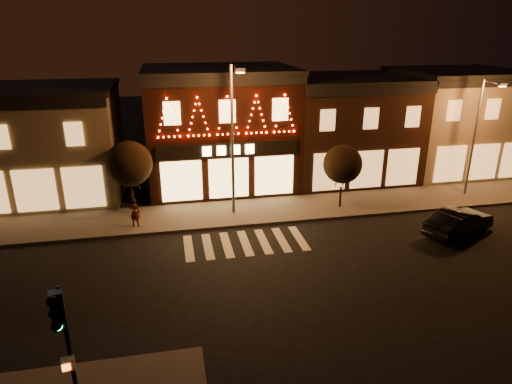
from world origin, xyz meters
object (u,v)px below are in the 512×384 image
object	(u,v)px
traffic_signal_near	(64,336)
streetlamp_mid	(233,130)
dark_sedan	(459,222)
pedestrian	(135,212)

from	to	relation	value
traffic_signal_near	streetlamp_mid	bearing A→B (deg)	54.67
dark_sedan	streetlamp_mid	bearing A→B (deg)	44.09
streetlamp_mid	pedestrian	size ratio (longest dim) A/B	5.24
dark_sedan	pedestrian	bearing A→B (deg)	53.10
traffic_signal_near	dark_sedan	distance (m)	21.01
pedestrian	dark_sedan	bearing A→B (deg)	-169.29
traffic_signal_near	dark_sedan	world-z (taller)	traffic_signal_near
traffic_signal_near	pedestrian	world-z (taller)	traffic_signal_near
traffic_signal_near	streetlamp_mid	distance (m)	16.20
streetlamp_mid	pedestrian	bearing A→B (deg)	-166.95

